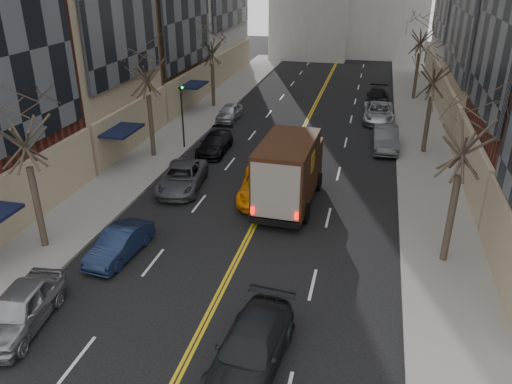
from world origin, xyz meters
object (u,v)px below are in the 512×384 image
(ups_truck, at_px, (289,172))
(pedestrian, at_px, (260,195))
(taxi, at_px, (263,185))
(observer_sedan, at_px, (251,349))

(ups_truck, bearing_deg, pedestrian, -144.69)
(taxi, distance_m, pedestrian, 1.38)
(pedestrian, bearing_deg, observer_sedan, -178.06)
(ups_truck, relative_size, pedestrian, 4.51)
(taxi, relative_size, pedestrian, 3.42)
(ups_truck, relative_size, taxi, 1.32)
(ups_truck, xyz_separation_m, pedestrian, (-1.38, -0.91, -1.12))
(taxi, bearing_deg, ups_truck, -23.94)
(observer_sedan, xyz_separation_m, pedestrian, (-2.31, 11.15, 0.05))
(ups_truck, xyz_separation_m, taxi, (-1.52, 0.46, -1.16))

